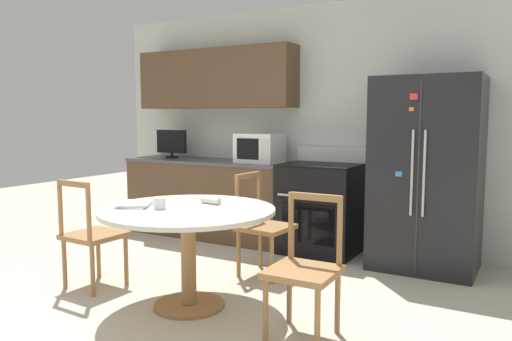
# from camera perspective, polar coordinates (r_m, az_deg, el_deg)

# --- Properties ---
(ground_plane) EXTENTS (14.00, 14.00, 0.00)m
(ground_plane) POSITION_cam_1_polar(r_m,az_deg,el_deg) (3.57, -10.93, -17.08)
(ground_plane) COLOR beige
(back_wall) EXTENTS (5.20, 0.44, 2.60)m
(back_wall) POSITION_cam_1_polar(r_m,az_deg,el_deg) (5.63, 3.85, 6.55)
(back_wall) COLOR silver
(back_wall) RESTS_ON ground_plane
(kitchen_counter) EXTENTS (2.04, 0.64, 0.90)m
(kitchen_counter) POSITION_cam_1_polar(r_m,az_deg,el_deg) (5.90, -5.31, -3.12)
(kitchen_counter) COLOR brown
(kitchen_counter) RESTS_ON ground_plane
(refrigerator) EXTENTS (0.93, 0.73, 1.76)m
(refrigerator) POSITION_cam_1_polar(r_m,az_deg,el_deg) (4.81, 18.90, -0.39)
(refrigerator) COLOR black
(refrigerator) RESTS_ON ground_plane
(oven_range) EXTENTS (0.77, 0.68, 1.08)m
(oven_range) POSITION_cam_1_polar(r_m,az_deg,el_deg) (5.20, 7.39, -4.21)
(oven_range) COLOR black
(oven_range) RESTS_ON ground_plane
(microwave) EXTENTS (0.46, 0.39, 0.32)m
(microwave) POSITION_cam_1_polar(r_m,az_deg,el_deg) (5.45, 0.44, 2.58)
(microwave) COLOR white
(microwave) RESTS_ON kitchen_counter
(countertop_tv) EXTENTS (0.42, 0.16, 0.34)m
(countertop_tv) POSITION_cam_1_polar(r_m,az_deg,el_deg) (6.16, -9.63, 3.15)
(countertop_tv) COLOR black
(countertop_tv) RESTS_ON kitchen_counter
(dining_table) EXTENTS (1.28, 1.28, 0.74)m
(dining_table) POSITION_cam_1_polar(r_m,az_deg,el_deg) (3.69, -7.77, -6.30)
(dining_table) COLOR beige
(dining_table) RESTS_ON ground_plane
(dining_chair_right) EXTENTS (0.43, 0.43, 0.90)m
(dining_chair_right) POSITION_cam_1_polar(r_m,az_deg,el_deg) (3.23, 5.57, -11.25)
(dining_chair_right) COLOR #9E7042
(dining_chair_right) RESTS_ON ground_plane
(dining_chair_left) EXTENTS (0.44, 0.44, 0.90)m
(dining_chair_left) POSITION_cam_1_polar(r_m,az_deg,el_deg) (4.32, -18.26, -7.07)
(dining_chair_left) COLOR #9E7042
(dining_chair_left) RESTS_ON ground_plane
(dining_chair_far) EXTENTS (0.45, 0.45, 0.90)m
(dining_chair_far) POSITION_cam_1_polar(r_m,az_deg,el_deg) (4.43, 0.81, -6.41)
(dining_chair_far) COLOR #9E7042
(dining_chair_far) RESTS_ON ground_plane
(candle_glass) EXTENTS (0.09, 0.09, 0.08)m
(candle_glass) POSITION_cam_1_polar(r_m,az_deg,el_deg) (3.65, -10.93, -3.81)
(candle_glass) COLOR silver
(candle_glass) RESTS_ON dining_table
(folded_napkin) EXTENTS (0.17, 0.07, 0.05)m
(folded_napkin) POSITION_cam_1_polar(r_m,az_deg,el_deg) (3.81, -5.22, -3.43)
(folded_napkin) COLOR silver
(folded_napkin) RESTS_ON dining_table
(mail_stack) EXTENTS (0.34, 0.37, 0.02)m
(mail_stack) POSITION_cam_1_polar(r_m,az_deg,el_deg) (3.83, -13.57, -3.75)
(mail_stack) COLOR white
(mail_stack) RESTS_ON dining_table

